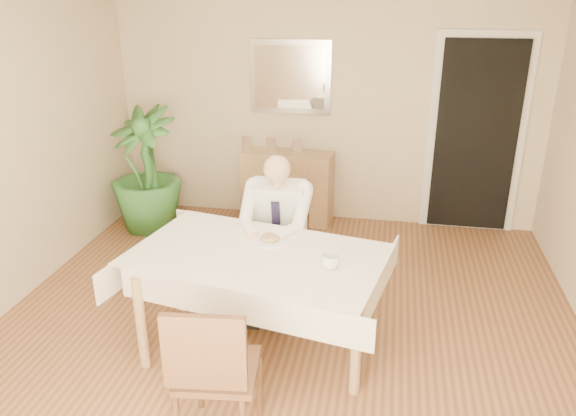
% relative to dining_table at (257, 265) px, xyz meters
% --- Properties ---
extents(room, '(5.00, 5.02, 2.60)m').
position_rel_dining_table_xyz_m(room, '(0.14, 0.03, 0.63)').
color(room, brown).
rests_on(room, ground).
extents(doorway, '(0.96, 0.07, 2.10)m').
position_rel_dining_table_xyz_m(doorway, '(1.69, 2.49, 0.33)').
color(doorway, white).
rests_on(doorway, ground).
extents(mirror, '(0.86, 0.04, 0.76)m').
position_rel_dining_table_xyz_m(mirror, '(-0.23, 2.50, 0.88)').
color(mirror, silver).
rests_on(mirror, room).
extents(dining_table, '(1.91, 1.34, 0.75)m').
position_rel_dining_table_xyz_m(dining_table, '(0.00, 0.00, 0.00)').
color(dining_table, tan).
rests_on(dining_table, ground).
extents(chair_far, '(0.45, 0.45, 0.88)m').
position_rel_dining_table_xyz_m(chair_far, '(0.00, 0.88, -0.17)').
color(chair_far, '#44271A').
rests_on(chair_far, ground).
extents(chair_near, '(0.49, 0.49, 0.93)m').
position_rel_dining_table_xyz_m(chair_near, '(-0.02, -0.95, -0.14)').
color(chair_near, '#44271A').
rests_on(chair_near, ground).
extents(seated_man, '(0.48, 0.72, 1.24)m').
position_rel_dining_table_xyz_m(seated_man, '(0.00, 0.59, 0.02)').
color(seated_man, white).
rests_on(seated_man, ground).
extents(plate, '(0.26, 0.26, 0.02)m').
position_rel_dining_table_xyz_m(plate, '(0.05, 0.21, 0.09)').
color(plate, white).
rests_on(plate, dining_table).
extents(food, '(0.14, 0.14, 0.06)m').
position_rel_dining_table_xyz_m(food, '(0.05, 0.21, 0.11)').
color(food, brown).
rests_on(food, dining_table).
extents(knife, '(0.01, 0.13, 0.01)m').
position_rel_dining_table_xyz_m(knife, '(0.09, 0.15, 0.11)').
color(knife, silver).
rests_on(knife, dining_table).
extents(fork, '(0.01, 0.13, 0.01)m').
position_rel_dining_table_xyz_m(fork, '(0.01, 0.15, 0.11)').
color(fork, silver).
rests_on(fork, dining_table).
extents(coffee_mug, '(0.14, 0.14, 0.09)m').
position_rel_dining_table_xyz_m(coffee_mug, '(0.51, -0.11, 0.13)').
color(coffee_mug, white).
rests_on(coffee_mug, dining_table).
extents(sideboard, '(1.00, 0.42, 0.78)m').
position_rel_dining_table_xyz_m(sideboard, '(-0.23, 2.35, -0.28)').
color(sideboard, tan).
rests_on(sideboard, ground).
extents(photo_frame_left, '(0.10, 0.02, 0.14)m').
position_rel_dining_table_xyz_m(photo_frame_left, '(-0.69, 2.38, 0.18)').
color(photo_frame_left, silver).
rests_on(photo_frame_left, sideboard).
extents(photo_frame_center, '(0.10, 0.02, 0.14)m').
position_rel_dining_table_xyz_m(photo_frame_center, '(-0.42, 2.40, 0.18)').
color(photo_frame_center, silver).
rests_on(photo_frame_center, sideboard).
extents(photo_frame_right, '(0.10, 0.02, 0.14)m').
position_rel_dining_table_xyz_m(photo_frame_right, '(-0.13, 2.37, 0.18)').
color(photo_frame_right, silver).
rests_on(photo_frame_right, sideboard).
extents(potted_palm, '(0.95, 0.95, 1.31)m').
position_rel_dining_table_xyz_m(potted_palm, '(-1.65, 1.87, -0.01)').
color(potted_palm, '#2A6025').
rests_on(potted_palm, ground).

